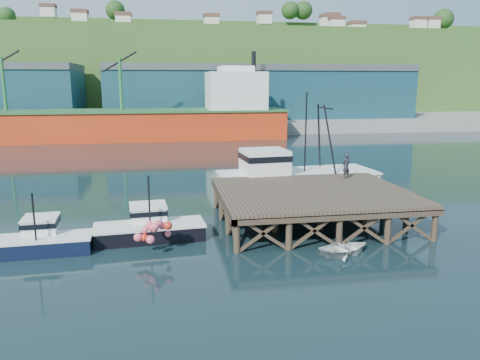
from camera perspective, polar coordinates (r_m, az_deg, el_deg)
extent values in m
plane|color=black|center=(29.61, -1.45, -5.66)|extent=(300.00, 300.00, 0.00)
cube|color=brown|center=(30.30, 8.88, -1.47)|extent=(12.00, 10.00, 0.25)
cube|color=#473828|center=(25.96, 12.21, -4.43)|extent=(12.00, 0.30, 0.35)
cylinder|color=#473828|center=(24.91, -0.39, -7.14)|extent=(0.36, 0.36, 2.60)
cylinder|color=#473828|center=(28.90, 22.63, -5.38)|extent=(0.36, 0.36, 2.60)
cylinder|color=#473828|center=(33.86, -2.91, -2.02)|extent=(0.36, 0.36, 2.60)
cylinder|color=#473828|center=(36.89, 14.97, -1.26)|extent=(0.36, 0.36, 2.60)
cube|color=gray|center=(98.36, -7.23, 7.14)|extent=(160.00, 40.00, 2.00)
cube|color=#173D4C|center=(93.08, -7.19, 10.27)|extent=(28.00, 16.00, 9.00)
cube|color=#173D4C|center=(98.99, 10.73, 10.25)|extent=(30.00, 16.00, 9.00)
cube|color=red|center=(76.69, -15.60, 6.39)|extent=(55.00, 9.50, 4.40)
cube|color=#26592D|center=(76.52, -15.70, 8.11)|extent=(55.50, 10.00, 0.30)
cube|color=silver|center=(76.91, -0.58, 10.80)|extent=(9.00, 9.00, 6.00)
cube|color=silver|center=(76.92, -0.59, 13.25)|extent=(5.00, 7.00, 1.20)
cylinder|color=black|center=(77.50, 1.67, 14.50)|extent=(0.70, 0.70, 2.50)
cube|color=#2D511E|center=(128.04, -7.93, 12.67)|extent=(220.00, 50.00, 22.00)
cube|color=black|center=(27.17, -23.30, -7.37)|extent=(5.44, 2.22, 0.83)
cube|color=silver|center=(27.04, -23.38, -6.50)|extent=(5.55, 2.26, 0.11)
cube|color=silver|center=(27.82, -23.09, -5.11)|extent=(1.83, 1.83, 0.83)
cube|color=black|center=(27.77, -23.12, -4.75)|extent=(1.93, 1.93, 0.28)
cylinder|color=black|center=(26.18, -23.82, -4.21)|extent=(0.10, 0.10, 2.58)
cube|color=black|center=(27.59, -10.92, -6.28)|extent=(6.30, 2.76, 0.85)
cube|color=silver|center=(27.46, -10.96, -5.39)|extent=(6.43, 2.81, 0.11)
cube|color=silver|center=(28.41, -11.13, -3.97)|extent=(2.20, 2.20, 0.85)
cube|color=black|center=(28.36, -11.14, -3.60)|extent=(2.32, 2.32, 0.28)
cylinder|color=black|center=(26.47, -11.01, -2.69)|extent=(0.10, 0.10, 3.02)
sphere|color=#F75B6A|center=(24.90, -11.51, -6.82)|extent=(0.40, 0.40, 0.40)
sphere|color=#F75B6A|center=(25.00, -9.55, -6.21)|extent=(0.40, 0.40, 0.40)
sphere|color=red|center=(24.50, -10.45, -6.16)|extent=(0.40, 0.40, 0.40)
cube|color=beige|center=(36.84, 7.02, -0.67)|extent=(12.30, 5.21, 1.96)
cube|color=silver|center=(36.63, 7.06, 0.91)|extent=(12.53, 5.45, 0.16)
cube|color=silver|center=(35.79, 2.91, 2.23)|extent=(3.53, 3.33, 1.96)
cube|color=black|center=(35.72, 2.92, 2.92)|extent=(3.65, 3.45, 0.44)
cylinder|color=black|center=(36.36, 8.00, 5.40)|extent=(0.12, 0.12, 6.53)
imported|color=silver|center=(25.55, 12.74, -8.13)|extent=(3.46, 2.94, 0.61)
imported|color=black|center=(34.29, 12.80, 1.69)|extent=(0.78, 0.67, 1.82)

